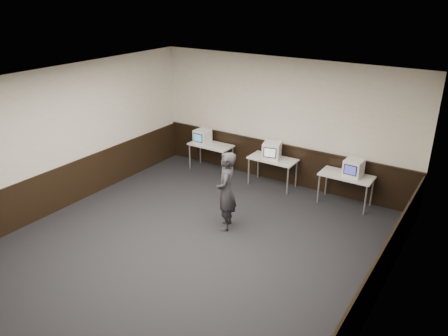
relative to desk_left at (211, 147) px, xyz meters
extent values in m
plane|color=black|center=(1.90, -3.60, -0.68)|extent=(8.00, 8.00, 0.00)
plane|color=white|center=(1.90, -3.60, 2.52)|extent=(8.00, 8.00, 0.00)
plane|color=beige|center=(1.90, 0.40, 0.92)|extent=(7.00, 0.00, 7.00)
plane|color=beige|center=(-1.60, -3.60, 0.92)|extent=(0.00, 8.00, 8.00)
plane|color=beige|center=(5.40, -3.60, 0.92)|extent=(0.00, 8.00, 8.00)
cube|color=black|center=(1.90, 0.38, -0.18)|extent=(6.98, 0.04, 1.00)
cube|color=black|center=(-1.58, -3.60, -0.18)|extent=(0.04, 7.98, 1.00)
cube|color=black|center=(5.38, -3.60, -0.18)|extent=(0.04, 7.98, 1.00)
cube|color=black|center=(1.90, 0.36, 0.34)|extent=(6.98, 0.06, 0.04)
cube|color=silver|center=(0.00, 0.00, 0.05)|extent=(1.20, 0.60, 0.04)
cylinder|color=#999999|center=(-0.55, -0.25, -0.32)|extent=(0.04, 0.04, 0.71)
cylinder|color=#999999|center=(0.55, -0.25, -0.32)|extent=(0.04, 0.04, 0.71)
cylinder|color=#999999|center=(-0.55, 0.25, -0.32)|extent=(0.04, 0.04, 0.71)
cylinder|color=#999999|center=(0.55, 0.25, -0.32)|extent=(0.04, 0.04, 0.71)
cube|color=silver|center=(1.90, 0.00, 0.05)|extent=(1.20, 0.60, 0.04)
cylinder|color=#999999|center=(1.35, -0.25, -0.32)|extent=(0.04, 0.04, 0.71)
cylinder|color=#999999|center=(2.45, -0.25, -0.32)|extent=(0.04, 0.04, 0.71)
cylinder|color=#999999|center=(1.35, 0.25, -0.32)|extent=(0.04, 0.04, 0.71)
cylinder|color=#999999|center=(2.45, 0.25, -0.32)|extent=(0.04, 0.04, 0.71)
cube|color=silver|center=(3.80, 0.00, 0.05)|extent=(1.20, 0.60, 0.04)
cylinder|color=#999999|center=(3.25, -0.25, -0.32)|extent=(0.04, 0.04, 0.71)
cylinder|color=#999999|center=(4.35, -0.25, -0.32)|extent=(0.04, 0.04, 0.71)
cylinder|color=#999999|center=(3.25, 0.25, -0.32)|extent=(0.04, 0.04, 0.71)
cylinder|color=#999999|center=(4.35, 0.25, -0.32)|extent=(0.04, 0.04, 0.71)
cube|color=white|center=(-0.25, -0.04, 0.26)|extent=(0.39, 0.41, 0.38)
cube|color=black|center=(-0.25, -0.25, 0.28)|extent=(0.29, 0.02, 0.23)
cube|color=teal|center=(-0.25, -0.26, 0.28)|extent=(0.25, 0.01, 0.19)
cube|color=white|center=(1.87, -0.02, 0.28)|extent=(0.52, 0.54, 0.42)
cube|color=black|center=(1.93, -0.24, 0.30)|extent=(0.31, 0.10, 0.25)
cube|color=#ACB9A2|center=(1.93, -0.25, 0.30)|extent=(0.27, 0.07, 0.21)
cube|color=white|center=(3.93, 0.02, 0.27)|extent=(0.41, 0.43, 0.39)
cube|color=black|center=(3.92, -0.19, 0.29)|extent=(0.30, 0.03, 0.24)
cube|color=#3D3FB6|center=(3.92, -0.20, 0.29)|extent=(0.26, 0.02, 0.20)
imported|color=#29282D|center=(2.06, -2.41, 0.17)|extent=(0.63, 0.73, 1.70)
camera|label=1|loc=(6.47, -9.21, 4.09)|focal=35.00mm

